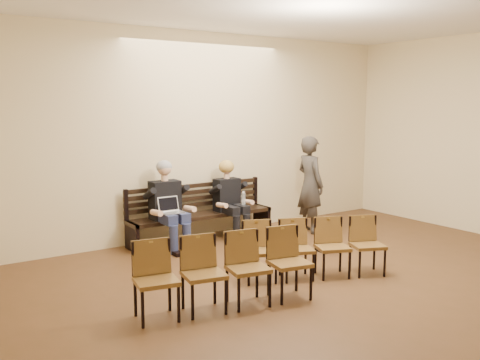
# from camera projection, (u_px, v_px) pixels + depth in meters

# --- Properties ---
(ground) EXTENTS (10.00, 10.00, 0.00)m
(ground) POSITION_uv_depth(u_px,v_px,m) (455.00, 332.00, 5.42)
(ground) COLOR #54341D
(ground) RESTS_ON ground
(room_walls) EXTENTS (8.02, 10.01, 3.51)m
(room_walls) POSITION_uv_depth(u_px,v_px,m) (404.00, 81.00, 5.70)
(room_walls) COLOR beige
(room_walls) RESTS_ON ground
(bench) EXTENTS (2.60, 0.90, 0.45)m
(bench) POSITION_uv_depth(u_px,v_px,m) (202.00, 227.00, 9.05)
(bench) COLOR black
(bench) RESTS_ON ground
(seated_man) EXTENTS (0.58, 0.81, 1.40)m
(seated_man) POSITION_uv_depth(u_px,v_px,m) (168.00, 204.00, 8.50)
(seated_man) COLOR black
(seated_man) RESTS_ON ground
(seated_woman) EXTENTS (0.53, 0.73, 1.23)m
(seated_woman) POSITION_uv_depth(u_px,v_px,m) (230.00, 202.00, 9.16)
(seated_woman) COLOR black
(seated_woman) RESTS_ON ground
(laptop) EXTENTS (0.40, 0.34, 0.25)m
(laptop) POSITION_uv_depth(u_px,v_px,m) (173.00, 214.00, 8.33)
(laptop) COLOR silver
(laptop) RESTS_ON bench
(water_bottle) EXTENTS (0.09, 0.09, 0.24)m
(water_bottle) POSITION_uv_depth(u_px,v_px,m) (243.00, 206.00, 9.06)
(water_bottle) COLOR silver
(water_bottle) RESTS_ON bench
(bag) EXTENTS (0.34, 0.24, 0.25)m
(bag) POSITION_uv_depth(u_px,v_px,m) (328.00, 243.00, 8.36)
(bag) COLOR black
(bag) RESTS_ON ground
(passerby) EXTENTS (0.54, 0.76, 1.98)m
(passerby) POSITION_uv_depth(u_px,v_px,m) (310.00, 177.00, 9.49)
(passerby) COLOR #342F2B
(passerby) RESTS_ON ground
(chair_row_front) EXTENTS (2.10, 0.84, 0.84)m
(chair_row_front) POSITION_uv_depth(u_px,v_px,m) (226.00, 272.00, 5.99)
(chair_row_front) COLOR brown
(chair_row_front) RESTS_ON ground
(chair_row_back) EXTENTS (1.92, 1.14, 0.78)m
(chair_row_back) POSITION_uv_depth(u_px,v_px,m) (315.00, 249.00, 7.06)
(chair_row_back) COLOR brown
(chair_row_back) RESTS_ON ground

